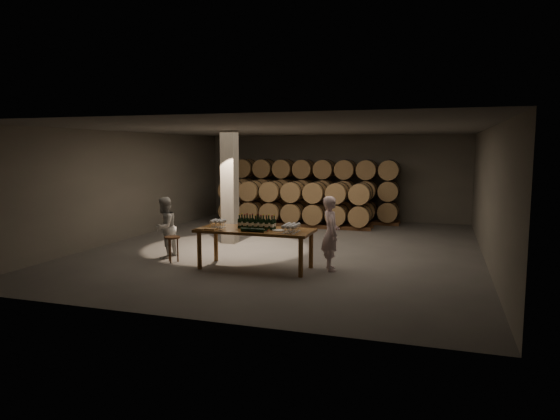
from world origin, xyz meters
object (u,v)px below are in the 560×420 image
(notebook_near, at_px, (211,229))
(tasting_table, at_px, (255,234))
(person_woman, at_px, (165,228))
(plate, at_px, (278,230))
(stool, at_px, (172,241))
(person_man, at_px, (331,233))
(bottle_cluster, at_px, (257,224))

(notebook_near, bearing_deg, tasting_table, 25.08)
(person_woman, bearing_deg, plate, 80.54)
(stool, bearing_deg, person_man, 6.18)
(plate, xyz_separation_m, person_woman, (-3.10, 0.43, -0.15))
(tasting_table, xyz_separation_m, stool, (-2.11, -0.01, -0.29))
(tasting_table, bearing_deg, person_man, 13.64)
(tasting_table, xyz_separation_m, bottle_cluster, (0.01, 0.06, 0.22))
(tasting_table, distance_m, stool, 2.13)
(person_woman, bearing_deg, bottle_cluster, 81.41)
(bottle_cluster, distance_m, notebook_near, 1.03)
(tasting_table, xyz_separation_m, notebook_near, (-0.91, -0.38, 0.12))
(notebook_near, distance_m, person_man, 2.66)
(tasting_table, relative_size, bottle_cluster, 3.02)
(bottle_cluster, xyz_separation_m, plate, (0.55, -0.12, -0.11))
(notebook_near, relative_size, stool, 0.41)
(tasting_table, bearing_deg, plate, -5.25)
(bottle_cluster, distance_m, plate, 0.57)
(notebook_near, bearing_deg, stool, 164.76)
(plate, height_order, person_man, person_man)
(stool, height_order, person_man, person_man)
(notebook_near, relative_size, person_woman, 0.17)
(plate, height_order, stool, plate)
(stool, distance_m, person_man, 3.79)
(person_man, xyz_separation_m, person_woman, (-4.18, -0.02, -0.07))
(notebook_near, height_order, stool, notebook_near)
(bottle_cluster, height_order, notebook_near, bottle_cluster)
(tasting_table, distance_m, person_woman, 2.57)
(notebook_near, xyz_separation_m, stool, (-1.20, 0.38, -0.41))
(stool, xyz_separation_m, person_man, (3.75, 0.41, 0.32))
(plate, distance_m, notebook_near, 1.50)
(bottle_cluster, distance_m, person_man, 1.67)
(bottle_cluster, height_order, plate, bottle_cluster)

